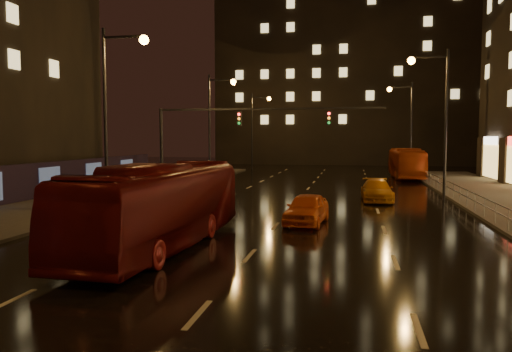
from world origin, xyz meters
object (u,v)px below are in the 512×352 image
at_px(taxi_near, 307,209).
at_px(taxi_far, 377,190).
at_px(bus_curb, 406,163).
at_px(bus_red, 160,206).

xyz_separation_m(taxi_near, taxi_far, (3.77, 9.71, -0.04)).
bearing_deg(taxi_far, bus_curb, 77.33).
bearing_deg(taxi_near, bus_curb, 81.26).
distance_m(taxi_near, taxi_far, 10.42).
height_order(bus_curb, taxi_near, bus_curb).
bearing_deg(taxi_near, taxi_far, 74.56).
bearing_deg(bus_red, bus_curb, 72.93).
bearing_deg(taxi_far, taxi_near, -112.84).
distance_m(bus_red, bus_curb, 37.90).
xyz_separation_m(bus_red, taxi_near, (4.96, 6.39, -0.86)).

